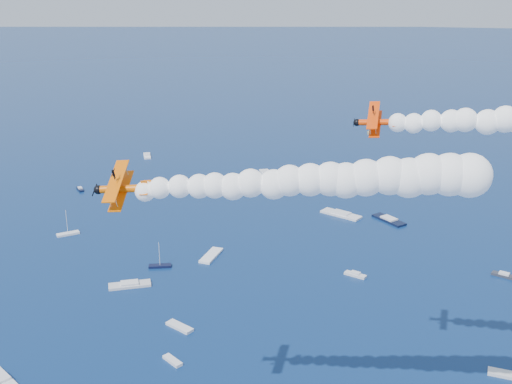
# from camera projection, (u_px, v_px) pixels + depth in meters

# --- Properties ---
(biplane_lead) EXTENTS (7.44, 9.29, 7.74)m
(biplane_lead) POSITION_uv_depth(u_px,v_px,m) (377.00, 122.00, 98.94)
(biplane_lead) COLOR #FF3F05
(biplane_trail) EXTENTS (9.41, 11.45, 9.12)m
(biplane_trail) POSITION_uv_depth(u_px,v_px,m) (123.00, 189.00, 89.78)
(biplane_trail) COLOR #F56305
(smoke_trail_trail) EXTENTS (50.88, 17.38, 9.73)m
(smoke_trail_trail) POSITION_uv_depth(u_px,v_px,m) (300.00, 182.00, 86.81)
(smoke_trail_trail) COLOR white
(spectator_boats) EXTENTS (222.59, 186.27, 0.70)m
(spectator_boats) POSITION_uv_depth(u_px,v_px,m) (272.00, 255.00, 192.16)
(spectator_boats) COLOR silver
(spectator_boats) RESTS_ON ground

